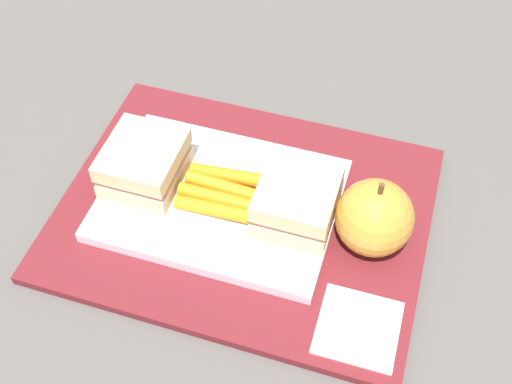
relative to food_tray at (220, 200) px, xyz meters
name	(u,v)px	position (x,y,z in m)	size (l,w,h in m)	color
ground_plane	(244,215)	(0.03, 0.00, -0.02)	(2.40, 2.40, 0.00)	#56514C
lunchbag_mat	(244,212)	(0.03, 0.00, -0.01)	(0.36, 0.28, 0.01)	maroon
food_tray	(220,200)	(0.00, 0.00, 0.00)	(0.23, 0.17, 0.01)	white
sandwich_half_left	(144,163)	(-0.08, 0.00, 0.03)	(0.07, 0.08, 0.04)	#DBC189
sandwich_half_right	(297,201)	(0.08, 0.00, 0.03)	(0.07, 0.08, 0.04)	#DBC189
carrot_sticks_bundle	(219,192)	(0.00, 0.00, 0.01)	(0.08, 0.06, 0.02)	orange
apple	(374,220)	(0.15, 0.00, 0.03)	(0.07, 0.07, 0.08)	gold
paper_napkin	(358,327)	(0.16, -0.09, 0.00)	(0.07, 0.07, 0.00)	white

